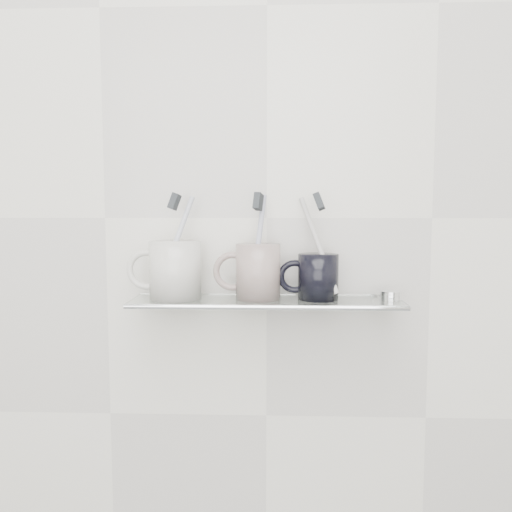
{
  "coord_description": "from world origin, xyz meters",
  "views": [
    {
      "loc": [
        0.01,
        0.12,
        1.27
      ],
      "look_at": [
        -0.02,
        1.04,
        1.18
      ],
      "focal_mm": 35.0,
      "sensor_mm": 36.0,
      "label": 1
    }
  ],
  "objects_px": {
    "shelf_glass": "(266,301)",
    "mug_right": "(318,277)",
    "mug_center": "(258,272)",
    "mug_left": "(175,270)"
  },
  "relations": [
    {
      "from": "shelf_glass",
      "to": "mug_left",
      "type": "relative_size",
      "value": 4.64
    },
    {
      "from": "mug_center",
      "to": "shelf_glass",
      "type": "bearing_deg",
      "value": -42.78
    },
    {
      "from": "shelf_glass",
      "to": "mug_center",
      "type": "relative_size",
      "value": 4.87
    },
    {
      "from": "mug_center",
      "to": "mug_left",
      "type": "bearing_deg",
      "value": 155.5
    },
    {
      "from": "mug_center",
      "to": "mug_right",
      "type": "distance_m",
      "value": 0.11
    },
    {
      "from": "mug_left",
      "to": "mug_right",
      "type": "height_order",
      "value": "mug_left"
    },
    {
      "from": "mug_left",
      "to": "shelf_glass",
      "type": "bearing_deg",
      "value": -15.87
    },
    {
      "from": "mug_right",
      "to": "shelf_glass",
      "type": "bearing_deg",
      "value": -162.94
    },
    {
      "from": "mug_left",
      "to": "mug_center",
      "type": "height_order",
      "value": "mug_left"
    },
    {
      "from": "shelf_glass",
      "to": "mug_right",
      "type": "distance_m",
      "value": 0.11
    }
  ]
}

